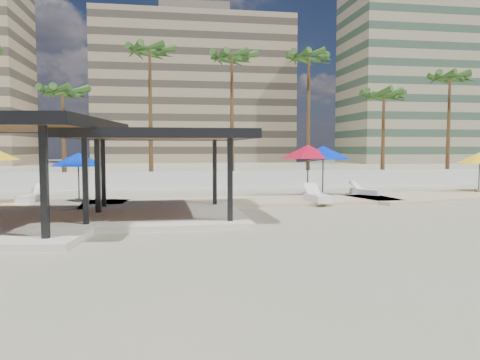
# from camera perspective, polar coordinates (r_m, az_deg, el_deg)

# --- Properties ---
(ground) EXTENTS (200.00, 200.00, 0.00)m
(ground) POSITION_cam_1_polar(r_m,az_deg,el_deg) (16.77, -2.01, -5.84)
(ground) COLOR tan
(ground) RESTS_ON ground
(promenade) EXTENTS (44.45, 7.97, 0.24)m
(promenade) POSITION_cam_1_polar(r_m,az_deg,el_deg) (24.56, 0.35, -2.56)
(promenade) COLOR #C6B284
(promenade) RESTS_ON ground
(boundary_wall) EXTENTS (56.00, 0.30, 1.20)m
(boundary_wall) POSITION_cam_1_polar(r_m,az_deg,el_deg) (32.54, -5.60, -0.01)
(boundary_wall) COLOR silver
(boundary_wall) RESTS_ON ground
(building_mid) EXTENTS (38.00, 16.00, 30.40)m
(building_mid) POSITION_cam_1_polar(r_m,az_deg,el_deg) (95.27, -5.68, 10.86)
(building_mid) COLOR #847259
(building_mid) RESTS_ON ground
(building_east) EXTENTS (32.00, 15.00, 36.40)m
(building_east) POSITION_cam_1_polar(r_m,az_deg,el_deg) (97.49, 22.26, 12.20)
(building_east) COLOR gray
(building_east) RESTS_ON ground
(pavilion_central) EXTENTS (6.96, 6.96, 3.52)m
(pavilion_central) POSITION_cam_1_polar(r_m,az_deg,el_deg) (19.17, -9.76, 1.66)
(pavilion_central) COLOR beige
(pavilion_central) RESTS_ON ground
(umbrella_c) EXTENTS (3.80, 3.80, 2.83)m
(umbrella_c) POSITION_cam_1_polar(r_m,az_deg,el_deg) (26.84, 8.28, 3.43)
(umbrella_c) COLOR beige
(umbrella_c) RESTS_ON promenade
(umbrella_d) EXTENTS (4.08, 4.08, 2.77)m
(umbrella_d) POSITION_cam_1_polar(r_m,az_deg,el_deg) (27.13, 10.10, 3.30)
(umbrella_d) COLOR beige
(umbrella_d) RESTS_ON promenade
(umbrella_e) EXTENTS (3.16, 3.16, 2.39)m
(umbrella_e) POSITION_cam_1_polar(r_m,az_deg,el_deg) (31.83, 27.19, 2.42)
(umbrella_e) COLOR beige
(umbrella_e) RESTS_ON promenade
(umbrella_f) EXTENTS (3.45, 3.45, 2.42)m
(umbrella_f) POSITION_cam_1_polar(r_m,az_deg,el_deg) (24.66, -19.12, 2.37)
(umbrella_f) COLOR beige
(umbrella_f) RESTS_ON promenade
(lounger_a) EXTENTS (1.16, 2.26, 0.82)m
(lounger_a) POSITION_cam_1_polar(r_m,az_deg,el_deg) (25.65, -23.92, -1.91)
(lounger_a) COLOR silver
(lounger_a) RESTS_ON promenade
(lounger_b) EXTENTS (0.83, 2.27, 0.85)m
(lounger_b) POSITION_cam_1_polar(r_m,az_deg,el_deg) (23.62, 9.38, -2.08)
(lounger_b) COLOR silver
(lounger_b) RESTS_ON promenade
(lounger_c) EXTENTS (1.57, 1.92, 0.72)m
(lounger_c) POSITION_cam_1_polar(r_m,az_deg,el_deg) (27.69, 15.03, -1.34)
(lounger_c) COLOR silver
(lounger_c) RESTS_ON promenade
(palm_c) EXTENTS (3.00, 3.00, 7.56)m
(palm_c) POSITION_cam_1_polar(r_m,az_deg,el_deg) (35.36, -20.83, 9.63)
(palm_c) COLOR brown
(palm_c) RESTS_ON ground
(palm_d) EXTENTS (3.00, 3.00, 10.74)m
(palm_d) POSITION_cam_1_polar(r_m,az_deg,el_deg) (35.91, -10.95, 14.54)
(palm_d) COLOR brown
(palm_d) RESTS_ON ground
(palm_e) EXTENTS (3.00, 3.00, 10.37)m
(palm_e) POSITION_cam_1_polar(r_m,az_deg,el_deg) (35.72, -1.00, 14.12)
(palm_e) COLOR brown
(palm_e) RESTS_ON ground
(palm_f) EXTENTS (3.00, 3.00, 10.61)m
(palm_f) POSITION_cam_1_polar(r_m,az_deg,el_deg) (37.28, 8.40, 13.99)
(palm_f) COLOR brown
(palm_f) RESTS_ON ground
(palm_g) EXTENTS (3.00, 3.00, 7.78)m
(palm_g) POSITION_cam_1_polar(r_m,az_deg,el_deg) (38.77, 17.14, 9.51)
(palm_g) COLOR brown
(palm_g) RESTS_ON ground
(palm_h) EXTENTS (3.00, 3.00, 9.37)m
(palm_h) POSITION_cam_1_polar(r_m,az_deg,el_deg) (42.43, 24.22, 10.88)
(palm_h) COLOR brown
(palm_h) RESTS_ON ground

